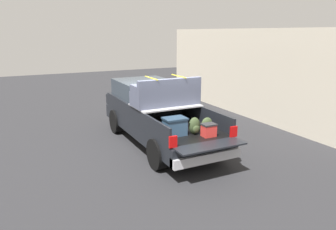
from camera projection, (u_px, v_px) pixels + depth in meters
name	position (u px, v px, depth m)	size (l,w,h in m)	color
ground_plane	(160.00, 143.00, 10.31)	(40.00, 40.00, 0.00)	#262628
pickup_truck	(155.00, 112.00, 10.39)	(6.05, 2.06, 2.23)	black
building_facade	(243.00, 72.00, 13.65)	(11.43, 0.36, 3.65)	beige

